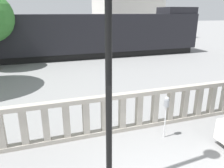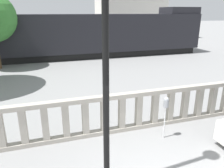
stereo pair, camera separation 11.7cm
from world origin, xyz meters
TOP-DOWN VIEW (x-y plane):
  - balustrade at (0.00, 3.00)m, footprint 13.20×0.24m
  - parking_meter at (1.14, 2.19)m, footprint 0.16×0.16m
  - train_near at (-0.59, 15.80)m, footprint 25.39×2.72m

SIDE VIEW (x-z plane):
  - balustrade at x=0.00m, z-range 0.00..1.35m
  - parking_meter at x=1.14m, z-range 0.42..1.82m
  - train_near at x=-0.59m, z-range -0.21..4.04m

